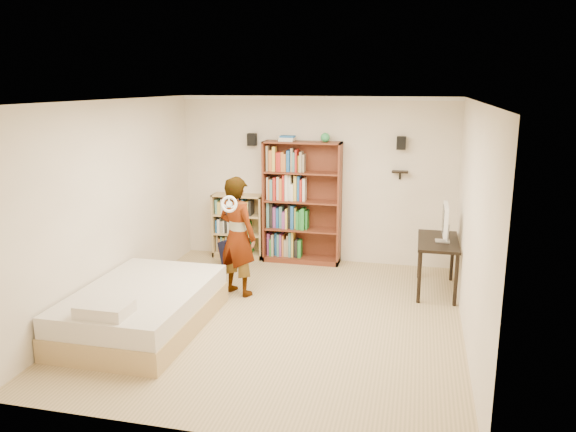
% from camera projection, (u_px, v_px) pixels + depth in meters
% --- Properties ---
extents(ground, '(4.50, 5.00, 0.01)m').
position_uv_depth(ground, '(279.00, 317.00, 7.13)').
color(ground, tan).
rests_on(ground, ground).
extents(room_shell, '(4.52, 5.02, 2.71)m').
position_uv_depth(room_shell, '(279.00, 181.00, 6.72)').
color(room_shell, white).
rests_on(room_shell, ground).
extents(crown_molding, '(4.50, 5.00, 0.06)m').
position_uv_depth(crown_molding, '(278.00, 103.00, 6.51)').
color(crown_molding, white).
rests_on(crown_molding, room_shell).
extents(speaker_left, '(0.14, 0.12, 0.20)m').
position_uv_depth(speaker_left, '(252.00, 139.00, 9.17)').
color(speaker_left, black).
rests_on(speaker_left, room_shell).
extents(speaker_right, '(0.14, 0.12, 0.20)m').
position_uv_depth(speaker_right, '(401.00, 143.00, 8.64)').
color(speaker_right, black).
rests_on(speaker_right, room_shell).
extents(wall_shelf, '(0.25, 0.16, 0.02)m').
position_uv_depth(wall_shelf, '(400.00, 172.00, 8.75)').
color(wall_shelf, black).
rests_on(wall_shelf, room_shell).
extents(tall_bookshelf, '(1.26, 0.37, 1.99)m').
position_uv_depth(tall_bookshelf, '(302.00, 203.00, 9.14)').
color(tall_bookshelf, maroon).
rests_on(tall_bookshelf, ground).
extents(low_bookshelf, '(0.86, 0.32, 1.08)m').
position_uv_depth(low_bookshelf, '(239.00, 226.00, 9.51)').
color(low_bookshelf, tan).
rests_on(low_bookshelf, ground).
extents(computer_desk, '(0.55, 1.11, 0.76)m').
position_uv_depth(computer_desk, '(437.00, 266.00, 7.95)').
color(computer_desk, black).
rests_on(computer_desk, ground).
extents(imac, '(0.17, 0.54, 0.53)m').
position_uv_depth(imac, '(443.00, 223.00, 7.72)').
color(imac, white).
rests_on(imac, computer_desk).
extents(daybed, '(1.41, 2.17, 0.64)m').
position_uv_depth(daybed, '(143.00, 303.00, 6.75)').
color(daybed, silver).
rests_on(daybed, ground).
extents(person, '(0.72, 0.62, 1.68)m').
position_uv_depth(person, '(237.00, 236.00, 7.75)').
color(person, black).
rests_on(person, ground).
extents(wii_wheel, '(0.22, 0.09, 0.23)m').
position_uv_depth(wii_wheel, '(229.00, 204.00, 7.34)').
color(wii_wheel, white).
rests_on(wii_wheel, person).
extents(navy_bag, '(0.38, 0.31, 0.44)m').
position_uv_depth(navy_bag, '(230.00, 253.00, 9.07)').
color(navy_bag, black).
rests_on(navy_bag, ground).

